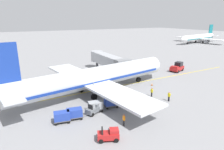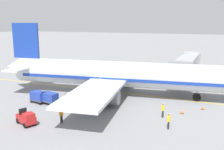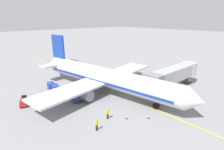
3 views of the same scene
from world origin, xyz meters
name	(u,v)px [view 1 (image 1 of 3)]	position (x,y,z in m)	size (l,w,h in m)	color
ground_plane	(94,91)	(0.00, 0.00, 0.00)	(400.00, 400.00, 0.00)	gray
gate_lead_in_line	(94,91)	(0.00, 0.00, 0.00)	(0.24, 80.00, 0.01)	gold
parked_airliner	(95,78)	(1.50, -0.50, 3.19)	(30.44, 37.28, 10.63)	silver
jet_bridge	(108,60)	(-9.82, 8.16, 3.46)	(16.34, 3.50, 4.98)	#A8AAAF
pushback_tractor	(177,67)	(-2.74, 25.54, 1.10)	(3.52, 4.88, 2.40)	#B21E1E
baggage_tug_lead	(109,135)	(15.62, -5.13, 0.71)	(2.10, 2.77, 1.62)	#B21E1E
baggage_tug_trailing	(94,109)	(8.57, -3.88, 0.71)	(2.11, 2.77, 1.62)	slate
baggage_cart_front	(111,102)	(8.08, -0.70, 0.95)	(1.68, 2.98, 1.58)	#4C4C51
baggage_cart_second_in_train	(95,106)	(8.14, -3.46, 0.95)	(1.68, 2.98, 1.58)	#4C4C51
baggage_cart_third_in_train	(75,113)	(8.93, -7.01, 0.95)	(1.68, 2.98, 1.58)	#4C4C51
baggage_cart_tail_end	(62,116)	(9.01, -8.84, 0.95)	(1.68, 2.98, 1.58)	#4C4C51
ground_crew_wing_walker	(124,119)	(13.79, -1.93, 0.95)	(0.73, 0.29, 1.69)	#232328
ground_crew_loader	(152,92)	(7.80, 7.85, 0.95)	(0.73, 0.27, 1.69)	#232328
ground_crew_marshaller	(169,96)	(10.81, 9.09, 0.95)	(0.72, 0.24, 1.69)	#232328
safety_cone_nose_left	(152,84)	(3.11, 11.90, 0.29)	(0.36, 0.36, 0.59)	black
safety_cone_nose_right	(152,90)	(5.65, 9.72, 0.29)	(0.36, 0.36, 0.59)	black
distant_taxiing_airliner	(198,38)	(-42.18, 84.54, 3.03)	(28.92, 35.38, 10.10)	white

